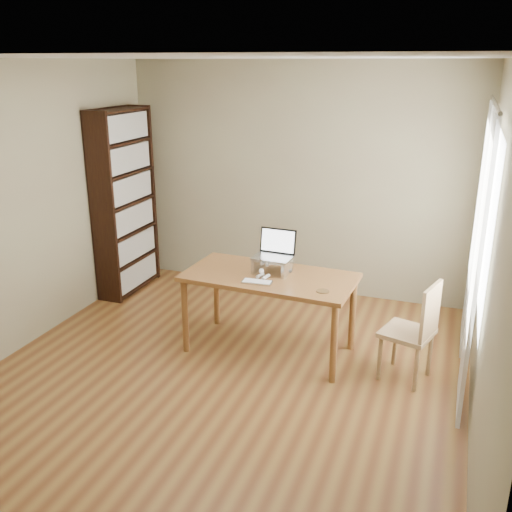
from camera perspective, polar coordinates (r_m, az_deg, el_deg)
The scene contains 10 objects.
room at distance 4.45m, azimuth -3.53°, elevation 2.25°, with size 4.04×4.54×2.64m.
bookshelf at distance 6.69m, azimuth -12.99°, elevation 5.26°, with size 0.30×0.90×2.10m.
curtains at distance 4.90m, azimuth 21.19°, elevation 0.94°, with size 0.03×1.90×2.25m.
desk at distance 5.16m, azimuth 1.35°, elevation -2.83°, with size 1.56×0.84×0.75m.
laptop_stand at distance 5.17m, azimuth 1.65°, elevation -0.77°, with size 0.32×0.25×0.13m.
laptop at distance 5.19m, azimuth 1.87°, elevation 0.59°, with size 0.35×0.30×0.24m.
keyboard at distance 4.95m, azimuth 0.11°, elevation -2.62°, with size 0.27×0.13×0.02m.
coaster at distance 4.80m, azimuth 6.68°, elevation -3.51°, with size 0.11×0.11×0.01m, color brown.
cat at distance 5.21m, azimuth 1.80°, elevation -0.83°, with size 0.25×0.49×0.16m.
chair at distance 4.95m, azimuth 15.72°, elevation -6.95°, with size 0.49×0.49×0.89m.
Camera 1 is at (1.75, -3.89, 2.58)m, focal length 40.00 mm.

